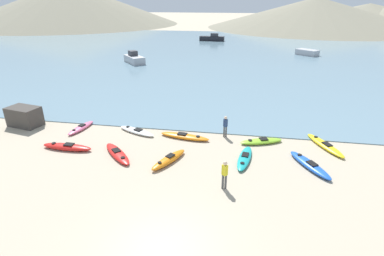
# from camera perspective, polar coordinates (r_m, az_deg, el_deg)

# --- Properties ---
(ground_plane) EXTENTS (400.00, 400.00, 0.00)m
(ground_plane) POSITION_cam_1_polar(r_m,az_deg,el_deg) (12.33, -5.85, -21.94)
(ground_plane) COLOR tan
(bay_water) EXTENTS (160.00, 70.00, 0.06)m
(bay_water) POSITION_cam_1_polar(r_m,az_deg,el_deg) (54.93, 7.23, 14.17)
(bay_water) COLOR slate
(bay_water) RESTS_ON ground_plane
(far_hill_left) EXTENTS (77.70, 77.70, 13.99)m
(far_hill_left) POSITION_cam_1_polar(r_m,az_deg,el_deg) (124.64, -22.33, 21.09)
(far_hill_left) COLOR gray
(far_hill_left) RESTS_ON ground_plane
(far_hill_midleft) EXTENTS (67.64, 67.64, 9.14)m
(far_hill_midleft) POSITION_cam_1_polar(r_m,az_deg,el_deg) (108.60, 22.40, 19.66)
(far_hill_midleft) COLOR gray
(far_hill_midleft) RESTS_ON ground_plane
(far_hill_midright) EXTENTS (66.63, 66.63, 7.23)m
(far_hill_midright) POSITION_cam_1_polar(r_m,az_deg,el_deg) (121.84, 30.56, 18.05)
(far_hill_midright) COLOR gray
(far_hill_midright) RESTS_ON ground_plane
(kayak_on_sand_0) EXTENTS (1.81, 2.89, 0.40)m
(kayak_on_sand_0) POSITION_cam_1_polar(r_m,az_deg,el_deg) (17.48, -4.45, -5.99)
(kayak_on_sand_0) COLOR orange
(kayak_on_sand_0) RESTS_ON ground_plane
(kayak_on_sand_1) EXTENTS (3.31, 0.83, 0.39)m
(kayak_on_sand_1) POSITION_cam_1_polar(r_m,az_deg,el_deg) (20.43, -22.69, -3.32)
(kayak_on_sand_1) COLOR red
(kayak_on_sand_1) RESTS_ON ground_plane
(kayak_on_sand_2) EXTENTS (1.06, 2.74, 0.32)m
(kayak_on_sand_2) POSITION_cam_1_polar(r_m,az_deg,el_deg) (23.13, -20.39, 0.05)
(kayak_on_sand_2) COLOR #E5668C
(kayak_on_sand_2) RESTS_ON ground_plane
(kayak_on_sand_3) EXTENTS (1.14, 3.14, 0.31)m
(kayak_on_sand_3) POSITION_cam_1_polar(r_m,az_deg,el_deg) (17.94, 10.00, -5.64)
(kayak_on_sand_3) COLOR teal
(kayak_on_sand_3) RESTS_ON ground_plane
(kayak_on_sand_4) EXTENTS (2.23, 3.27, 0.36)m
(kayak_on_sand_4) POSITION_cam_1_polar(r_m,az_deg,el_deg) (18.21, 21.50, -6.51)
(kayak_on_sand_4) COLOR blue
(kayak_on_sand_4) RESTS_ON ground_plane
(kayak_on_sand_5) EXTENTS (3.12, 1.89, 0.30)m
(kayak_on_sand_5) POSITION_cam_1_polar(r_m,az_deg,el_deg) (21.53, -10.49, -0.56)
(kayak_on_sand_5) COLOR white
(kayak_on_sand_5) RESTS_ON ground_plane
(kayak_on_sand_6) EXTENTS (2.94, 1.71, 0.33)m
(kayak_on_sand_6) POSITION_cam_1_polar(r_m,az_deg,el_deg) (20.17, 13.06, -2.45)
(kayak_on_sand_6) COLOR #8CCC2D
(kayak_on_sand_6) RESTS_ON ground_plane
(kayak_on_sand_7) EXTENTS (2.10, 3.50, 0.33)m
(kayak_on_sand_7) POSITION_cam_1_polar(r_m,az_deg,el_deg) (20.94, 23.99, -2.99)
(kayak_on_sand_7) COLOR yellow
(kayak_on_sand_7) RESTS_ON ground_plane
(kayak_on_sand_8) EXTENTS (3.55, 1.31, 0.34)m
(kayak_on_sand_8) POSITION_cam_1_polar(r_m,az_deg,el_deg) (20.33, -1.42, -1.59)
(kayak_on_sand_8) COLOR orange
(kayak_on_sand_8) RESTS_ON ground_plane
(kayak_on_sand_9) EXTENTS (2.77, 2.86, 0.32)m
(kayak_on_sand_9) POSITION_cam_1_polar(r_m,az_deg,el_deg) (18.71, -14.02, -4.73)
(kayak_on_sand_9) COLOR red
(kayak_on_sand_9) RESTS_ON ground_plane
(person_near_foreground) EXTENTS (0.32, 0.28, 1.57)m
(person_near_foreground) POSITION_cam_1_polar(r_m,az_deg,el_deg) (14.88, 6.24, -8.54)
(person_near_foreground) COLOR #4C4C4C
(person_near_foreground) RESTS_ON ground_plane
(person_near_waterline) EXTENTS (0.31, 0.23, 1.52)m
(person_near_waterline) POSITION_cam_1_polar(r_m,az_deg,el_deg) (20.36, 6.38, 0.54)
(person_near_waterline) COLOR #4C4C4C
(person_near_waterline) RESTS_ON ground_plane
(moored_boat_0) EXTENTS (3.80, 3.62, 0.90)m
(moored_boat_0) POSITION_cam_1_polar(r_m,az_deg,el_deg) (54.65, 21.09, 13.30)
(moored_boat_0) COLOR #B2B2B7
(moored_boat_0) RESTS_ON bay_water
(moored_boat_1) EXTENTS (5.45, 1.65, 1.63)m
(moored_boat_1) POSITION_cam_1_polar(r_m,az_deg,el_deg) (69.28, 3.87, 16.71)
(moored_boat_1) COLOR black
(moored_boat_1) RESTS_ON bay_water
(moored_boat_2) EXTENTS (4.03, 4.25, 1.70)m
(moored_boat_2) POSITION_cam_1_polar(r_m,az_deg,el_deg) (45.50, -10.95, 12.82)
(moored_boat_2) COLOR #B2B2B7
(moored_boat_2) RESTS_ON bay_water
(shoreline_rock) EXTENTS (2.55, 1.83, 1.43)m
(shoreline_rock) POSITION_cam_1_polar(r_m,az_deg,el_deg) (25.41, -29.30, 1.93)
(shoreline_rock) COLOR #423D38
(shoreline_rock) RESTS_ON ground_plane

